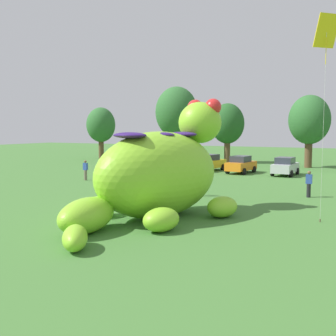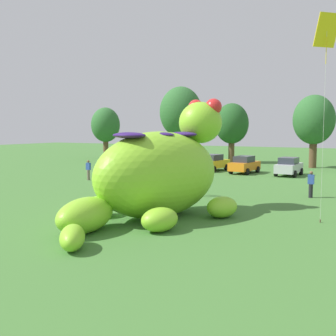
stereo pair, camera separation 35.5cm
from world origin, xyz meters
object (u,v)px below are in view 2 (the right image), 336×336
object	(u,v)px
giant_inflatable_creature	(159,173)
spectator_near_inflatable	(311,184)
car_orange	(244,165)
car_silver	(289,166)
spectator_mid_field	(195,183)
car_green	(152,160)
car_red	(180,161)
spectator_by_cars	(188,168)
spectator_wandering	(88,170)
tethered_flying_kite	(327,34)
car_yellow	(213,163)

from	to	relation	value
giant_inflatable_creature	spectator_near_inflatable	size ratio (longest dim) A/B	7.10
car_orange	car_silver	xyz separation A→B (m)	(4.30, -0.03, 0.00)
car_silver	spectator_mid_field	world-z (taller)	car_silver
car_silver	spectator_near_inflatable	bearing A→B (deg)	-71.91
giant_inflatable_creature	car_green	size ratio (longest dim) A/B	2.95
car_silver	spectator_mid_field	bearing A→B (deg)	-100.65
car_red	spectator_by_cars	size ratio (longest dim) A/B	2.53
car_orange	spectator_wandering	distance (m)	15.31
car_silver	spectator_wandering	xyz separation A→B (m)	(-14.42, -11.46, -0.01)
car_silver	tethered_flying_kite	xyz separation A→B (m)	(5.53, -19.18, 7.82)
car_red	spectator_by_cars	distance (m)	7.67
car_orange	spectator_mid_field	bearing A→B (deg)	-84.34
spectator_near_inflatable	spectator_wandering	world-z (taller)	same
car_yellow	spectator_mid_field	size ratio (longest dim) A/B	2.53
car_red	car_yellow	xyz separation A→B (m)	(3.90, -0.24, 0.00)
giant_inflatable_creature	car_red	distance (m)	24.78
giant_inflatable_creature	spectator_mid_field	distance (m)	6.89
tethered_flying_kite	car_orange	bearing A→B (deg)	117.10
car_yellow	car_silver	distance (m)	7.95
car_silver	spectator_mid_field	size ratio (longest dim) A/B	2.44
car_green	spectator_wandering	size ratio (longest dim) A/B	2.41
car_red	spectator_mid_field	xyz separation A→B (m)	(8.99, -15.96, -0.01)
spectator_mid_field	tethered_flying_kite	bearing A→B (deg)	-26.80
car_yellow	car_red	bearing A→B (deg)	176.53
car_green	tethered_flying_kite	world-z (taller)	tethered_flying_kite
giant_inflatable_creature	spectator_by_cars	world-z (taller)	giant_inflatable_creature
spectator_by_cars	tethered_flying_kite	world-z (taller)	tethered_flying_kite
giant_inflatable_creature	car_silver	distance (m)	21.76
car_yellow	spectator_mid_field	world-z (taller)	car_yellow
giant_inflatable_creature	car_yellow	distance (m)	23.26
spectator_near_inflatable	car_silver	bearing A→B (deg)	108.09
car_green	car_silver	distance (m)	15.33
car_orange	tethered_flying_kite	xyz separation A→B (m)	(9.83, -19.21, 7.82)
car_red	spectator_mid_field	distance (m)	18.32
car_orange	tethered_flying_kite	world-z (taller)	tethered_flying_kite
car_orange	tethered_flying_kite	distance (m)	22.95
giant_inflatable_creature	car_orange	size ratio (longest dim) A/B	2.85
giant_inflatable_creature	car_silver	xyz separation A→B (m)	(1.82, 21.64, -1.35)
spectator_mid_field	car_red	bearing A→B (deg)	119.40
giant_inflatable_creature	spectator_mid_field	world-z (taller)	giant_inflatable_creature
car_yellow	spectator_wandering	xyz separation A→B (m)	(-6.51, -12.22, -0.01)
spectator_wandering	spectator_by_cars	bearing A→B (deg)	41.82
car_green	spectator_wandering	distance (m)	12.32
car_green	spectator_by_cars	distance (m)	9.83
spectator_near_inflatable	spectator_wandering	size ratio (longest dim) A/B	1.00
spectator_mid_field	giant_inflatable_creature	bearing A→B (deg)	-81.51
giant_inflatable_creature	car_red	world-z (taller)	giant_inflatable_creature
car_green	giant_inflatable_creature	bearing A→B (deg)	-59.02
car_green	spectator_by_cars	world-z (taller)	car_green
car_silver	spectator_near_inflatable	size ratio (longest dim) A/B	2.44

